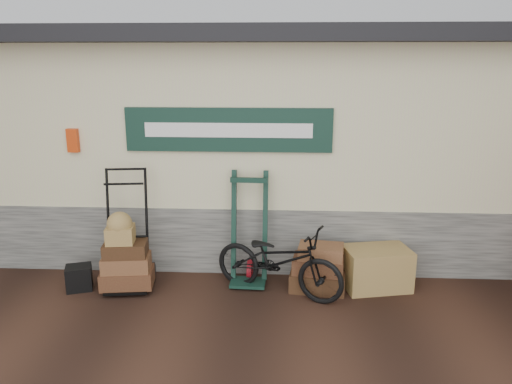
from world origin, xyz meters
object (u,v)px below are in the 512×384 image
(suitcase_stack, at_px, (318,267))
(wicker_hamper, at_px, (376,268))
(black_trunk, at_px, (79,278))
(bicycle, at_px, (279,257))
(porter_trolley, at_px, (127,228))
(green_barrow, at_px, (249,229))

(suitcase_stack, xyz_separation_m, wicker_hamper, (0.74, 0.09, -0.04))
(black_trunk, xyz_separation_m, bicycle, (2.50, 0.02, 0.33))
(bicycle, bearing_deg, porter_trolley, 109.09)
(black_trunk, bearing_deg, bicycle, 0.46)
(suitcase_stack, height_order, bicycle, bicycle)
(green_barrow, bearing_deg, black_trunk, -168.26)
(green_barrow, distance_m, suitcase_stack, 0.99)
(green_barrow, xyz_separation_m, suitcase_stack, (0.88, -0.18, -0.42))
(porter_trolley, xyz_separation_m, black_trunk, (-0.60, -0.17, -0.61))
(porter_trolley, xyz_separation_m, suitcase_stack, (2.40, -0.00, -0.46))
(green_barrow, distance_m, wicker_hamper, 1.68)
(porter_trolley, height_order, green_barrow, porter_trolley)
(wicker_hamper, bearing_deg, bicycle, -169.04)
(porter_trolley, relative_size, wicker_hamper, 1.91)
(wicker_hamper, bearing_deg, black_trunk, -176.03)
(suitcase_stack, bearing_deg, porter_trolley, 179.95)
(wicker_hamper, relative_size, bicycle, 0.48)
(green_barrow, xyz_separation_m, wicker_hamper, (1.61, -0.09, -0.46))
(porter_trolley, distance_m, green_barrow, 1.53)
(suitcase_stack, xyz_separation_m, bicycle, (-0.49, -0.15, 0.19))
(wicker_hamper, relative_size, black_trunk, 2.59)
(green_barrow, bearing_deg, porter_trolley, -170.83)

